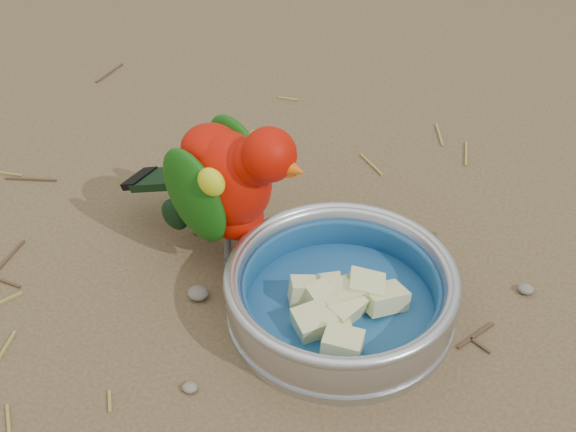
% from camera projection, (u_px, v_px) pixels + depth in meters
% --- Properties ---
extents(ground, '(60.00, 60.00, 0.00)m').
position_uv_depth(ground, '(234.00, 306.00, 0.86)').
color(ground, brown).
extents(food_bowl, '(0.24, 0.24, 0.02)m').
position_uv_depth(food_bowl, '(340.00, 310.00, 0.85)').
color(food_bowl, '#B2B2BA').
rests_on(food_bowl, ground).
extents(bowl_wall, '(0.24, 0.24, 0.04)m').
position_uv_depth(bowl_wall, '(341.00, 290.00, 0.83)').
color(bowl_wall, '#B2B2BA').
rests_on(bowl_wall, food_bowl).
extents(fruit_wedges, '(0.14, 0.14, 0.03)m').
position_uv_depth(fruit_wedges, '(341.00, 295.00, 0.83)').
color(fruit_wedges, beige).
rests_on(fruit_wedges, food_bowl).
extents(lory_parrot, '(0.25, 0.17, 0.18)m').
position_uv_depth(lory_parrot, '(228.00, 191.00, 0.87)').
color(lory_parrot, '#B60E02').
rests_on(lory_parrot, ground).
extents(ground_debris, '(0.90, 0.80, 0.01)m').
position_uv_depth(ground_debris, '(266.00, 272.00, 0.90)').
color(ground_debris, olive).
rests_on(ground_debris, ground).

